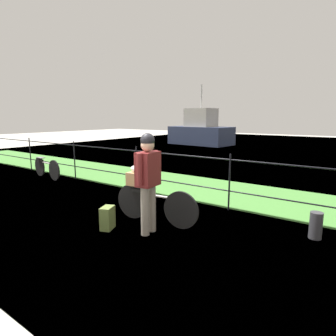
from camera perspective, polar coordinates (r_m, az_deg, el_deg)
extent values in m
plane|color=#B2ADA3|center=(5.20, -12.86, -12.07)|extent=(60.00, 60.00, 0.00)
cube|color=#478438|center=(7.92, 7.21, -4.02)|extent=(27.00, 2.40, 0.03)
plane|color=#426684|center=(16.66, 22.96, 2.65)|extent=(30.00, 30.00, 0.00)
cylinder|color=black|center=(11.55, -25.57, 2.46)|extent=(0.04, 0.04, 1.19)
cylinder|color=black|center=(9.39, -17.98, 1.41)|extent=(0.04, 0.04, 1.19)
cylinder|color=black|center=(7.49, -6.23, -0.27)|extent=(0.04, 0.04, 1.19)
cylinder|color=black|center=(6.10, 12.04, -2.82)|extent=(0.04, 0.04, 1.19)
cylinder|color=black|center=(6.74, 1.95, -2.92)|extent=(18.00, 0.03, 0.03)
cylinder|color=black|center=(6.63, 1.98, 2.62)|extent=(18.00, 0.03, 0.03)
cylinder|color=black|center=(5.08, 2.58, -8.30)|extent=(0.67, 0.11, 0.67)
cylinder|color=black|center=(5.63, -7.02, -6.53)|extent=(0.67, 0.11, 0.67)
cylinder|color=#BCB7B2|center=(5.28, -2.49, -5.49)|extent=(0.82, 0.12, 0.04)
cube|color=black|center=(5.50, -6.08, -4.38)|extent=(0.21, 0.11, 0.06)
cube|color=slate|center=(5.47, -6.10, -3.44)|extent=(0.37, 0.19, 0.02)
cube|color=#A87F51|center=(5.45, -6.12, -2.12)|extent=(0.36, 0.30, 0.24)
ellipsoid|color=silver|center=(5.41, -6.16, -0.19)|extent=(0.29, 0.17, 0.13)
sphere|color=silver|center=(5.33, -5.14, 0.31)|extent=(0.11, 0.11, 0.11)
cylinder|color=gray|center=(4.96, -3.23, -7.88)|extent=(0.14, 0.14, 0.82)
cylinder|color=gray|center=(4.80, -4.57, -8.50)|extent=(0.14, 0.14, 0.82)
cube|color=maroon|center=(4.71, -3.99, -0.19)|extent=(0.30, 0.42, 0.56)
cylinder|color=maroon|center=(4.88, -2.54, 0.54)|extent=(0.10, 0.10, 0.50)
cylinder|color=maroon|center=(4.53, -5.57, -0.27)|extent=(0.10, 0.10, 0.50)
sphere|color=tan|center=(4.65, -4.05, 4.54)|extent=(0.22, 0.22, 0.22)
sphere|color=black|center=(4.65, -4.06, 5.49)|extent=(0.23, 0.23, 0.23)
cube|color=olive|center=(5.20, -11.86, -9.64)|extent=(0.27, 0.33, 0.40)
cylinder|color=#38383D|center=(5.28, 27.18, -10.06)|extent=(0.20, 0.20, 0.44)
cylinder|color=black|center=(9.50, -21.56, -0.42)|extent=(0.63, 0.12, 0.63)
cylinder|color=black|center=(10.42, -24.01, 0.28)|extent=(0.63, 0.12, 0.63)
cylinder|color=#BCB7B2|center=(9.93, -22.91, 0.93)|extent=(0.79, 0.14, 0.04)
cube|color=black|center=(10.28, -23.83, 1.39)|extent=(0.21, 0.11, 0.06)
cube|color=slate|center=(10.27, -23.86, 1.90)|extent=(0.38, 0.20, 0.02)
cube|color=#2D3856|center=(20.53, 6.46, 6.39)|extent=(4.50, 2.63, 1.24)
cube|color=#B7B2A8|center=(20.49, 6.53, 9.88)|extent=(2.04, 1.72, 1.25)
cylinder|color=#B2B2B2|center=(20.53, 6.61, 13.87)|extent=(0.10, 0.10, 1.60)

